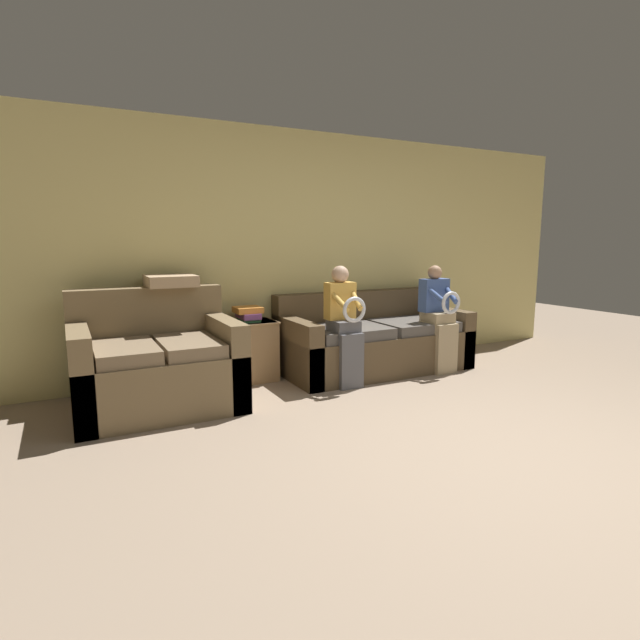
{
  "coord_description": "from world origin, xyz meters",
  "views": [
    {
      "loc": [
        -2.51,
        -2.09,
        1.41
      ],
      "look_at": [
        -0.56,
        1.7,
        0.72
      ],
      "focal_mm": 28.0,
      "sensor_mm": 36.0,
      "label": 1
    }
  ],
  "objects_px": {
    "couch_side": "(156,367)",
    "child_left_seated": "(345,320)",
    "couch_main": "(373,342)",
    "book_stack": "(248,314)",
    "child_right_seated": "(439,314)",
    "side_shelf": "(250,350)",
    "throw_pillow": "(171,281)"
  },
  "relations": [
    {
      "from": "child_right_seated",
      "to": "side_shelf",
      "type": "relative_size",
      "value": 1.89
    },
    {
      "from": "side_shelf",
      "to": "book_stack",
      "type": "xyz_separation_m",
      "value": [
        -0.01,
        0.0,
        0.37
      ]
    },
    {
      "from": "child_right_seated",
      "to": "throw_pillow",
      "type": "relative_size",
      "value": 2.67
    },
    {
      "from": "couch_main",
      "to": "side_shelf",
      "type": "bearing_deg",
      "value": 170.72
    },
    {
      "from": "child_right_seated",
      "to": "throw_pillow",
      "type": "height_order",
      "value": "child_right_seated"
    },
    {
      "from": "child_left_seated",
      "to": "book_stack",
      "type": "distance_m",
      "value": 0.97
    },
    {
      "from": "child_right_seated",
      "to": "throw_pillow",
      "type": "bearing_deg",
      "value": 168.89
    },
    {
      "from": "child_right_seated",
      "to": "side_shelf",
      "type": "bearing_deg",
      "value": 162.64
    },
    {
      "from": "couch_side",
      "to": "book_stack",
      "type": "relative_size",
      "value": 4.53
    },
    {
      "from": "child_left_seated",
      "to": "couch_side",
      "type": "bearing_deg",
      "value": 174.43
    },
    {
      "from": "child_left_seated",
      "to": "book_stack",
      "type": "bearing_deg",
      "value": 141.8
    },
    {
      "from": "couch_main",
      "to": "couch_side",
      "type": "bearing_deg",
      "value": -174.85
    },
    {
      "from": "couch_main",
      "to": "child_right_seated",
      "type": "relative_size",
      "value": 1.79
    },
    {
      "from": "child_right_seated",
      "to": "side_shelf",
      "type": "height_order",
      "value": "child_right_seated"
    },
    {
      "from": "throw_pillow",
      "to": "child_right_seated",
      "type": "bearing_deg",
      "value": -11.11
    },
    {
      "from": "couch_side",
      "to": "child_left_seated",
      "type": "bearing_deg",
      "value": -5.57
    },
    {
      "from": "child_left_seated",
      "to": "book_stack",
      "type": "height_order",
      "value": "child_left_seated"
    },
    {
      "from": "couch_side",
      "to": "book_stack",
      "type": "bearing_deg",
      "value": 23.9
    },
    {
      "from": "throw_pillow",
      "to": "book_stack",
      "type": "bearing_deg",
      "value": 5.85
    },
    {
      "from": "child_left_seated",
      "to": "child_right_seated",
      "type": "distance_m",
      "value": 1.17
    },
    {
      "from": "book_stack",
      "to": "throw_pillow",
      "type": "bearing_deg",
      "value": -174.15
    },
    {
      "from": "side_shelf",
      "to": "throw_pillow",
      "type": "distance_m",
      "value": 1.06
    },
    {
      "from": "couch_main",
      "to": "side_shelf",
      "type": "relative_size",
      "value": 3.37
    },
    {
      "from": "couch_side",
      "to": "child_right_seated",
      "type": "height_order",
      "value": "child_right_seated"
    },
    {
      "from": "couch_side",
      "to": "child_left_seated",
      "type": "relative_size",
      "value": 1.13
    },
    {
      "from": "child_left_seated",
      "to": "side_shelf",
      "type": "xyz_separation_m",
      "value": [
        -0.75,
        0.6,
        -0.33
      ]
    },
    {
      "from": "throw_pillow",
      "to": "side_shelf",
      "type": "bearing_deg",
      "value": 5.48
    },
    {
      "from": "couch_main",
      "to": "book_stack",
      "type": "distance_m",
      "value": 1.42
    },
    {
      "from": "book_stack",
      "to": "throw_pillow",
      "type": "distance_m",
      "value": 0.84
    },
    {
      "from": "child_right_seated",
      "to": "book_stack",
      "type": "relative_size",
      "value": 3.93
    },
    {
      "from": "side_shelf",
      "to": "child_left_seated",
      "type": "bearing_deg",
      "value": -38.42
    },
    {
      "from": "child_right_seated",
      "to": "child_left_seated",
      "type": "bearing_deg",
      "value": 179.85
    }
  ]
}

